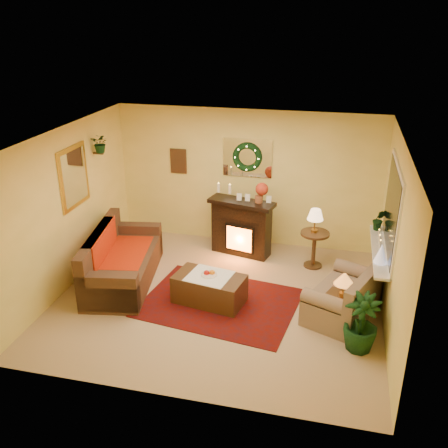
% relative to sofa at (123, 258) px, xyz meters
% --- Properties ---
extents(floor, '(5.00, 5.00, 0.00)m').
position_rel_sofa_xyz_m(floor, '(1.69, -0.20, -0.43)').
color(floor, beige).
rests_on(floor, ground).
extents(ceiling, '(5.00, 5.00, 0.00)m').
position_rel_sofa_xyz_m(ceiling, '(1.69, -0.20, 2.17)').
color(ceiling, white).
rests_on(ceiling, ground).
extents(wall_back, '(5.00, 5.00, 0.00)m').
position_rel_sofa_xyz_m(wall_back, '(1.69, 2.05, 0.87)').
color(wall_back, '#EFD88C').
rests_on(wall_back, ground).
extents(wall_front, '(5.00, 5.00, 0.00)m').
position_rel_sofa_xyz_m(wall_front, '(1.69, -2.45, 0.87)').
color(wall_front, '#EFD88C').
rests_on(wall_front, ground).
extents(wall_left, '(4.50, 4.50, 0.00)m').
position_rel_sofa_xyz_m(wall_left, '(-0.81, -0.20, 0.87)').
color(wall_left, '#EFD88C').
rests_on(wall_left, ground).
extents(wall_right, '(4.50, 4.50, 0.00)m').
position_rel_sofa_xyz_m(wall_right, '(4.19, -0.20, 0.87)').
color(wall_right, '#EFD88C').
rests_on(wall_right, ground).
extents(area_rug, '(2.55, 2.05, 0.01)m').
position_rel_sofa_xyz_m(area_rug, '(1.73, -0.31, -0.42)').
color(area_rug, '#46040B').
rests_on(area_rug, floor).
extents(sofa, '(1.27, 2.23, 0.90)m').
position_rel_sofa_xyz_m(sofa, '(0.00, 0.00, 0.00)').
color(sofa, '#3E271F').
rests_on(sofa, floor).
extents(red_throw, '(0.79, 1.29, 0.02)m').
position_rel_sofa_xyz_m(red_throw, '(-0.06, 0.15, 0.03)').
color(red_throw, '#C80905').
rests_on(red_throw, sofa).
extents(fireplace, '(1.12, 0.57, 0.99)m').
position_rel_sofa_xyz_m(fireplace, '(1.70, 1.49, 0.12)').
color(fireplace, black).
rests_on(fireplace, floor).
extents(poinsettia, '(0.23, 0.23, 0.23)m').
position_rel_sofa_xyz_m(poinsettia, '(2.06, 1.50, 0.87)').
color(poinsettia, '#B4311B').
rests_on(poinsettia, fireplace).
extents(mantel_candle_a, '(0.06, 0.06, 0.17)m').
position_rel_sofa_xyz_m(mantel_candle_a, '(1.27, 1.50, 0.83)').
color(mantel_candle_a, white).
rests_on(mantel_candle_a, fireplace).
extents(mantel_candle_b, '(0.06, 0.06, 0.17)m').
position_rel_sofa_xyz_m(mantel_candle_b, '(1.48, 1.48, 0.83)').
color(mantel_candle_b, white).
rests_on(mantel_candle_b, fireplace).
extents(mantel_mirror, '(0.92, 0.02, 0.72)m').
position_rel_sofa_xyz_m(mantel_mirror, '(1.69, 2.03, 1.27)').
color(mantel_mirror, white).
rests_on(mantel_mirror, wall_back).
extents(wreath, '(0.55, 0.11, 0.55)m').
position_rel_sofa_xyz_m(wreath, '(1.69, 1.99, 1.29)').
color(wreath, '#194719').
rests_on(wreath, wall_back).
extents(wall_art, '(0.32, 0.03, 0.48)m').
position_rel_sofa_xyz_m(wall_art, '(0.34, 2.03, 1.12)').
color(wall_art, '#381E11').
rests_on(wall_art, wall_back).
extents(gold_mirror, '(0.03, 0.84, 1.00)m').
position_rel_sofa_xyz_m(gold_mirror, '(-0.79, 0.10, 1.32)').
color(gold_mirror, gold).
rests_on(gold_mirror, wall_left).
extents(hanging_plant, '(0.33, 0.28, 0.36)m').
position_rel_sofa_xyz_m(hanging_plant, '(-0.65, 0.85, 1.54)').
color(hanging_plant, '#194719').
rests_on(hanging_plant, wall_left).
extents(loveseat, '(1.24, 1.54, 0.78)m').
position_rel_sofa_xyz_m(loveseat, '(3.60, -0.16, -0.01)').
color(loveseat, tan).
rests_on(loveseat, floor).
extents(window_frame, '(0.03, 1.86, 1.36)m').
position_rel_sofa_xyz_m(window_frame, '(4.17, 0.35, 1.12)').
color(window_frame, white).
rests_on(window_frame, wall_right).
extents(window_glass, '(0.02, 1.70, 1.22)m').
position_rel_sofa_xyz_m(window_glass, '(4.16, 0.35, 1.12)').
color(window_glass, black).
rests_on(window_glass, wall_right).
extents(window_sill, '(0.22, 1.86, 0.04)m').
position_rel_sofa_xyz_m(window_sill, '(4.07, 0.35, 0.44)').
color(window_sill, white).
rests_on(window_sill, wall_right).
extents(mini_tree, '(0.19, 0.19, 0.29)m').
position_rel_sofa_xyz_m(mini_tree, '(4.05, -0.11, 0.61)').
color(mini_tree, white).
rests_on(mini_tree, window_sill).
extents(sill_plant, '(0.26, 0.21, 0.48)m').
position_rel_sofa_xyz_m(sill_plant, '(4.08, 1.09, 0.66)').
color(sill_plant, black).
rests_on(sill_plant, window_sill).
extents(side_table_round, '(0.58, 0.58, 0.66)m').
position_rel_sofa_xyz_m(side_table_round, '(3.06, 1.27, -0.10)').
color(side_table_round, '#3C2318').
rests_on(side_table_round, floor).
extents(lamp_cream, '(0.28, 0.28, 0.43)m').
position_rel_sofa_xyz_m(lamp_cream, '(3.04, 1.28, 0.45)').
color(lamp_cream, '#FFC78C').
rests_on(lamp_cream, side_table_round).
extents(end_table_square, '(0.52, 0.52, 0.49)m').
position_rel_sofa_xyz_m(end_table_square, '(3.53, -0.50, -0.16)').
color(end_table_square, black).
rests_on(end_table_square, floor).
extents(lamp_tiffany, '(0.28, 0.28, 0.42)m').
position_rel_sofa_xyz_m(lamp_tiffany, '(3.57, -0.50, 0.32)').
color(lamp_tiffany, orange).
rests_on(lamp_tiffany, end_table_square).
extents(coffee_table, '(1.16, 0.77, 0.45)m').
position_rel_sofa_xyz_m(coffee_table, '(1.57, -0.31, -0.22)').
color(coffee_table, black).
rests_on(coffee_table, floor).
extents(fruit_bowl, '(0.25, 0.25, 0.06)m').
position_rel_sofa_xyz_m(fruit_bowl, '(1.56, -0.28, 0.02)').
color(fruit_bowl, white).
rests_on(fruit_bowl, coffee_table).
extents(floor_palm, '(1.80, 1.80, 2.48)m').
position_rel_sofa_xyz_m(floor_palm, '(3.83, -0.99, 0.02)').
color(floor_palm, black).
rests_on(floor_palm, floor).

